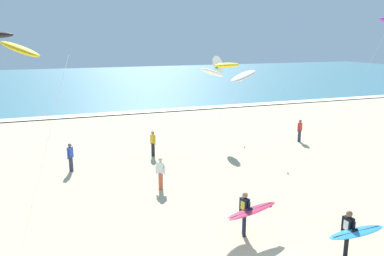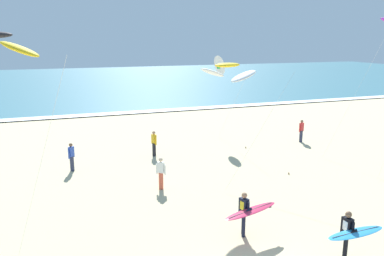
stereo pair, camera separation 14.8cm
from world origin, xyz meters
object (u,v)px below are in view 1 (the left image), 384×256
Objects in this scene: kite_delta_ivory_mid at (219,65)px; bystander_yellow_top at (153,143)px; bystander_red_top at (300,131)px; kite_arc_golden_near at (227,71)px; surfer_lead at (352,232)px; bystander_white_top at (161,173)px; bystander_blue_top at (71,157)px; surfer_trailing at (248,211)px.

kite_delta_ivory_mid is 7.83m from bystander_yellow_top.
bystander_red_top is at bearing -33.25° from kite_delta_ivory_mid.
kite_arc_golden_near reaches higher than bystander_yellow_top.
bystander_yellow_top is (-3.21, 13.51, -0.23)m from surfer_lead.
surfer_lead is at bearing -76.61° from bystander_yellow_top.
surfer_lead is at bearing -62.69° from bystander_white_top.
bystander_blue_top and bystander_red_top have the same top height.
kite_arc_golden_near is 3.85× the size of bystander_yellow_top.
bystander_yellow_top is at bearing -152.04° from kite_delta_ivory_mid.
kite_delta_ivory_mid is 3.76× the size of bystander_red_top.
bystander_white_top is at bearing -155.85° from bystander_red_top.
bystander_blue_top is 1.00× the size of bystander_red_top.
kite_arc_golden_near reaches higher than bystander_white_top.
surfer_trailing is 0.40× the size of kite_arc_golden_near.
bystander_yellow_top is 10.57m from bystander_red_top.
surfer_lead is 1.44× the size of bystander_red_top.
bystander_yellow_top is at bearing 104.20° from kite_arc_golden_near.
kite_arc_golden_near reaches higher than bystander_blue_top.
surfer_lead is 1.44× the size of bystander_white_top.
surfer_lead is 3.53m from surfer_trailing.
surfer_lead is 0.94× the size of surfer_trailing.
bystander_blue_top is 1.00× the size of bystander_yellow_top.
bystander_red_top is at bearing 37.10° from kite_arc_golden_near.
surfer_trailing is 1.53× the size of bystander_white_top.
bystander_red_top is (8.83, 6.68, -4.93)m from kite_arc_golden_near.
kite_arc_golden_near reaches higher than surfer_trailing.
bystander_red_top is (15.51, 1.01, 0.00)m from bystander_blue_top.
bystander_white_top is (-2.72, 1.50, -4.93)m from kite_arc_golden_near.
bystander_white_top is at bearing 107.45° from surfer_trailing.
surfer_trailing is 1.53× the size of bystander_blue_top.
kite_arc_golden_near is at bearing 76.72° from surfer_trailing.
bystander_blue_top and bystander_yellow_top have the same top height.
kite_delta_ivory_mid is 3.76× the size of bystander_yellow_top.
kite_arc_golden_near is 1.02× the size of kite_delta_ivory_mid.
bystander_blue_top is at bearing -158.39° from kite_delta_ivory_mid.
kite_arc_golden_near is at bearing 102.55° from surfer_lead.
bystander_white_top is 12.66m from bystander_red_top.
surfer_trailing is 14.56m from bystander_red_top.
bystander_white_top and bystander_red_top have the same top height.
surfer_trailing is at bearing -59.68° from bystander_blue_top.
kite_delta_ivory_mid is 7.35m from bystander_red_top.
bystander_blue_top is 5.75m from bystander_white_top.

